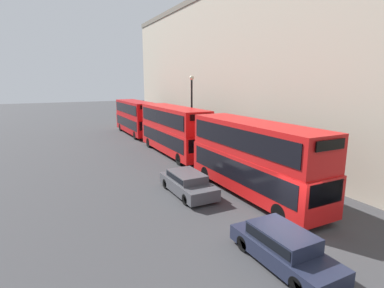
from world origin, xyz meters
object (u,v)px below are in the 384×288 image
object	(u,v)px
bus_third_in_queue	(135,116)
car_hatchback	(187,183)
pedestrian	(237,159)
bus_second_in_queue	(173,128)
car_dark_sedan	(283,246)
bus_leading	(253,156)

from	to	relation	value
bus_third_in_queue	car_hatchback	world-z (taller)	bus_third_in_queue
bus_third_in_queue	pedestrian	distance (m)	19.29
bus_third_in_queue	bus_second_in_queue	bearing A→B (deg)	-90.00
bus_second_in_queue	car_hatchback	distance (m)	10.64
bus_second_in_queue	bus_third_in_queue	bearing A→B (deg)	90.00
car_hatchback	pedestrian	bearing A→B (deg)	28.07
bus_second_in_queue	pedestrian	size ratio (longest dim) A/B	6.53
car_hatchback	car_dark_sedan	bearing A→B (deg)	-90.00
bus_leading	bus_second_in_queue	size ratio (longest dim) A/B	0.96
bus_leading	car_dark_sedan	bearing A→B (deg)	-118.86
car_dark_sedan	pedestrian	size ratio (longest dim) A/B	2.73
bus_second_in_queue	car_hatchback	size ratio (longest dim) A/B	2.35
bus_second_in_queue	pedestrian	xyz separation A→B (m)	(2.62, -6.72, -1.70)
car_hatchback	pedestrian	size ratio (longest dim) A/B	2.78
car_hatchback	bus_leading	bearing A→B (deg)	-30.23
pedestrian	car_hatchback	bearing A→B (deg)	-151.93
bus_leading	car_dark_sedan	world-z (taller)	bus_leading
bus_leading	car_hatchback	world-z (taller)	bus_leading
bus_leading	car_hatchback	xyz separation A→B (m)	(-3.40, 1.98, -1.75)
car_dark_sedan	pedestrian	distance (m)	12.85
car_dark_sedan	car_hatchback	bearing A→B (deg)	90.00
car_dark_sedan	car_hatchback	distance (m)	8.15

